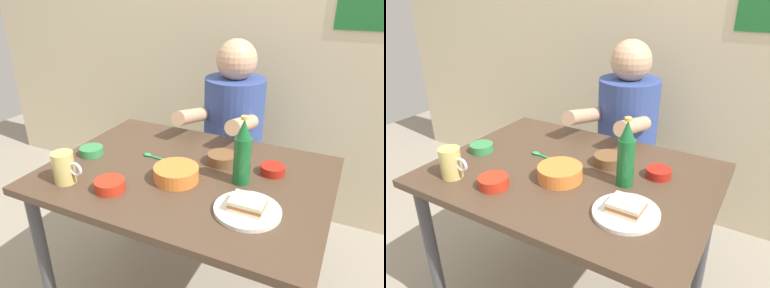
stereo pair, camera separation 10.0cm
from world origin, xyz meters
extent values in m
cube|color=beige|center=(0.00, 1.05, 1.30)|extent=(4.40, 0.08, 2.60)
cube|color=#4C3828|center=(0.00, 0.00, 0.72)|extent=(1.10, 0.80, 0.03)
cylinder|color=#3F3F44|center=(-0.49, -0.34, 0.35)|extent=(0.05, 0.05, 0.71)
cylinder|color=#3F3F44|center=(-0.49, 0.34, 0.35)|extent=(0.05, 0.05, 0.71)
cylinder|color=#3F3F44|center=(0.49, 0.34, 0.35)|extent=(0.05, 0.05, 0.71)
cylinder|color=#4C4C51|center=(-0.03, 0.63, 0.21)|extent=(0.08, 0.08, 0.41)
cylinder|color=#2D2D33|center=(-0.03, 0.63, 0.43)|extent=(0.34, 0.34, 0.04)
cylinder|color=#33478C|center=(-0.03, 0.63, 0.71)|extent=(0.32, 0.32, 0.52)
sphere|color=tan|center=(-0.03, 0.63, 1.06)|extent=(0.21, 0.21, 0.21)
cylinder|color=tan|center=(-0.16, 0.38, 0.82)|extent=(0.07, 0.31, 0.14)
cylinder|color=tan|center=(0.10, 0.38, 0.82)|extent=(0.07, 0.31, 0.14)
cylinder|color=silver|center=(0.30, -0.16, 0.75)|extent=(0.22, 0.22, 0.01)
cube|color=beige|center=(0.30, -0.16, 0.76)|extent=(0.11, 0.09, 0.01)
cube|color=#9E592D|center=(0.30, -0.16, 0.77)|extent=(0.11, 0.09, 0.01)
cube|color=beige|center=(0.30, -0.16, 0.78)|extent=(0.11, 0.09, 0.01)
cylinder|color=#D1BC66|center=(-0.37, -0.26, 0.80)|extent=(0.08, 0.08, 0.12)
torus|color=silver|center=(-0.31, -0.26, 0.81)|extent=(0.06, 0.01, 0.06)
cylinder|color=#19602D|center=(0.22, 0.02, 0.83)|extent=(0.06, 0.06, 0.18)
cone|color=#19602D|center=(0.22, 0.02, 0.95)|extent=(0.05, 0.05, 0.07)
cylinder|color=#BFB74C|center=(0.22, 0.02, 1.00)|extent=(0.03, 0.03, 0.01)
cylinder|color=red|center=(-0.19, -0.24, 0.76)|extent=(0.11, 0.11, 0.04)
cylinder|color=#A33521|center=(-0.19, -0.24, 0.77)|extent=(0.09, 0.09, 0.02)
cylinder|color=orange|center=(-0.01, -0.07, 0.77)|extent=(0.17, 0.17, 0.05)
cylinder|color=#B25B2D|center=(-0.01, -0.07, 0.78)|extent=(0.14, 0.14, 0.02)
cylinder|color=brown|center=(0.10, 0.13, 0.76)|extent=(0.12, 0.12, 0.04)
cylinder|color=brown|center=(0.10, 0.13, 0.77)|extent=(0.10, 0.10, 0.02)
cylinder|color=#B21E14|center=(0.31, 0.13, 0.76)|extent=(0.10, 0.10, 0.03)
cylinder|color=maroon|center=(0.31, 0.13, 0.76)|extent=(0.08, 0.08, 0.02)
cylinder|color=#388C4C|center=(-0.44, -0.04, 0.76)|extent=(0.10, 0.10, 0.03)
cylinder|color=#5B643A|center=(-0.44, -0.04, 0.77)|extent=(0.08, 0.08, 0.02)
cylinder|color=#26A559|center=(-0.16, 0.05, 0.74)|extent=(0.11, 0.02, 0.01)
ellipsoid|color=#26A559|center=(-0.21, 0.05, 0.75)|extent=(0.04, 0.02, 0.01)
camera|label=1|loc=(0.56, -1.10, 1.42)|focal=33.36mm
camera|label=2|loc=(0.65, -1.05, 1.42)|focal=33.36mm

